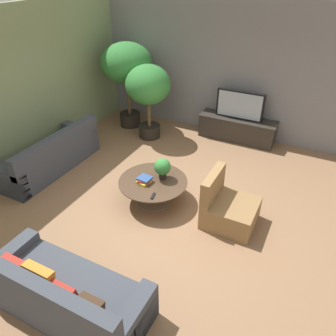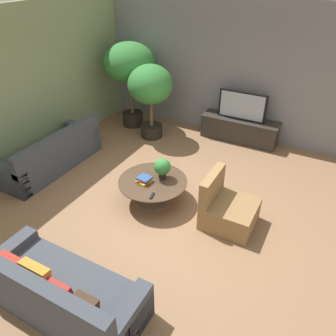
{
  "view_description": "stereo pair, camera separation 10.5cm",
  "coord_description": "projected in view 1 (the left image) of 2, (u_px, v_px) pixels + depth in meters",
  "views": [
    {
      "loc": [
        2.04,
        -3.97,
        3.63
      ],
      "look_at": [
        -0.14,
        0.3,
        0.55
      ],
      "focal_mm": 35.0,
      "sensor_mm": 36.0,
      "label": 1
    },
    {
      "loc": [
        2.14,
        -3.92,
        3.63
      ],
      "look_at": [
        -0.14,
        0.3,
        0.55
      ],
      "focal_mm": 35.0,
      "sensor_mm": 36.0,
      "label": 2
    }
  ],
  "objects": [
    {
      "name": "coffee_table",
      "position": [
        153.0,
        187.0,
        5.66
      ],
      "size": [
        1.19,
        1.19,
        0.42
      ],
      "color": "#756656",
      "rests_on": "ground"
    },
    {
      "name": "back_wall_stone",
      "position": [
        233.0,
        71.0,
        7.35
      ],
      "size": [
        7.4,
        0.12,
        3.0
      ],
      "primitive_type": "cube",
      "color": "slate",
      "rests_on": "ground"
    },
    {
      "name": "remote_black",
      "position": [
        153.0,
        196.0,
        5.23
      ],
      "size": [
        0.07,
        0.16,
        0.02
      ],
      "primitive_type": "cube",
      "rotation": [
        0.0,
        0.0,
        0.21
      ],
      "color": "black",
      "rests_on": "coffee_table"
    },
    {
      "name": "television",
      "position": [
        240.0,
        105.0,
        7.33
      ],
      "size": [
        1.08,
        0.13,
        0.64
      ],
      "color": "black",
      "rests_on": "media_console"
    },
    {
      "name": "couch_near_entry",
      "position": [
        64.0,
        295.0,
        3.85
      ],
      "size": [
        2.02,
        0.84,
        0.84
      ],
      "rotation": [
        0.0,
        0.0,
        3.14
      ],
      "color": "#3D424C",
      "rests_on": "ground"
    },
    {
      "name": "potted_palm_tall",
      "position": [
        127.0,
        67.0,
        7.65
      ],
      "size": [
        1.19,
        1.19,
        2.05
      ],
      "color": "black",
      "rests_on": "ground"
    },
    {
      "name": "potted_palm_corner",
      "position": [
        148.0,
        89.0,
        7.28
      ],
      "size": [
        1.01,
        1.01,
        1.71
      ],
      "color": "black",
      "rests_on": "ground"
    },
    {
      "name": "side_wall_left",
      "position": [
        21.0,
        89.0,
        6.3
      ],
      "size": [
        0.12,
        7.4,
        3.0
      ],
      "primitive_type": "cube",
      "color": "gray",
      "rests_on": "ground"
    },
    {
      "name": "couch_by_wall",
      "position": [
        50.0,
        157.0,
        6.54
      ],
      "size": [
        0.84,
        2.18,
        0.84
      ],
      "rotation": [
        0.0,
        0.0,
        -1.57
      ],
      "color": "#3D424C",
      "rests_on": "ground"
    },
    {
      "name": "ground_plane",
      "position": [
        167.0,
        205.0,
        5.71
      ],
      "size": [
        24.0,
        24.0,
        0.0
      ],
      "primitive_type": "plane",
      "color": "#8C6647"
    },
    {
      "name": "book_stack",
      "position": [
        144.0,
        180.0,
        5.53
      ],
      "size": [
        0.24,
        0.26,
        0.09
      ],
      "color": "gold",
      "rests_on": "coffee_table"
    },
    {
      "name": "media_console",
      "position": [
        237.0,
        128.0,
        7.64
      ],
      "size": [
        1.77,
        0.5,
        0.54
      ],
      "color": "#2D2823",
      "rests_on": "ground"
    },
    {
      "name": "potted_plant_tabletop",
      "position": [
        162.0,
        167.0,
        5.55
      ],
      "size": [
        0.29,
        0.29,
        0.38
      ],
      "color": "black",
      "rests_on": "coffee_table"
    },
    {
      "name": "armchair_wicker",
      "position": [
        228.0,
        208.0,
        5.21
      ],
      "size": [
        0.8,
        0.76,
        0.86
      ],
      "rotation": [
        0.0,
        0.0,
        1.57
      ],
      "color": "olive",
      "rests_on": "ground"
    }
  ]
}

